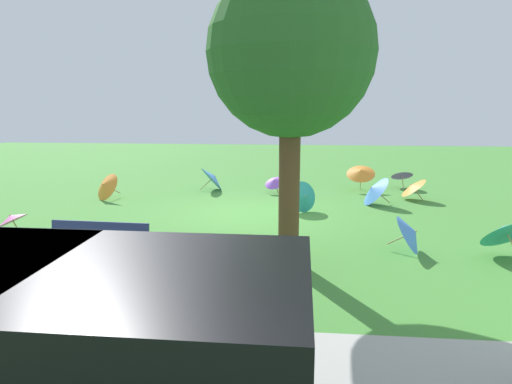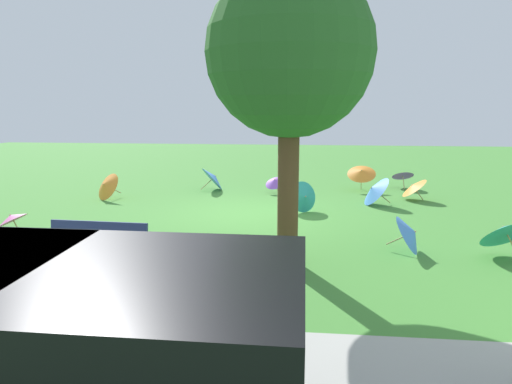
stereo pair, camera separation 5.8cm
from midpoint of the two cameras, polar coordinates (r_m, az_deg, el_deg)
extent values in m
plane|color=#478C38|center=(11.27, -0.83, -2.82)|extent=(40.00, 40.00, 0.00)
cube|color=black|center=(4.15, -28.81, -16.72)|extent=(4.61, 1.93, 1.35)
cylinder|color=black|center=(4.59, -2.80, -19.24)|extent=(0.76, 0.23, 0.76)
cube|color=navy|center=(7.72, -18.31, -6.45)|extent=(1.62, 0.53, 0.05)
cube|color=navy|center=(7.49, -19.10, -5.24)|extent=(1.60, 0.19, 0.45)
cube|color=black|center=(8.09, -22.30, -7.60)|extent=(0.10, 0.41, 0.45)
cube|color=black|center=(7.53, -13.80, -8.45)|extent=(0.10, 0.41, 0.45)
cylinder|color=brown|center=(7.57, 4.31, 0.74)|extent=(0.35, 0.35, 2.69)
sphere|color=#286023|center=(7.50, 4.56, 17.20)|extent=(2.71, 2.71, 2.71)
cylinder|color=tan|center=(14.38, -6.18, 0.98)|extent=(0.36, 0.18, 0.33)
cone|color=#4C8CE5|center=(14.40, -5.25, 1.84)|extent=(1.05, 1.16, 0.82)
sphere|color=tan|center=(14.40, -5.02, 2.05)|extent=(0.06, 0.05, 0.05)
cylinder|color=tan|center=(8.81, 17.55, -5.81)|extent=(0.35, 0.13, 0.24)
cone|color=#4C8CE5|center=(8.75, 19.22, -4.99)|extent=(0.75, 0.90, 0.75)
sphere|color=tan|center=(8.74, 19.71, -4.74)|extent=(0.06, 0.05, 0.05)
cylinder|color=tan|center=(13.93, 2.80, 0.55)|extent=(0.11, 0.19, 0.33)
cone|color=purple|center=(13.79, 2.56, 1.37)|extent=(0.84, 0.84, 0.43)
sphere|color=tan|center=(13.75, 2.49, 1.60)|extent=(0.05, 0.06, 0.05)
cylinder|color=tan|center=(13.72, 20.05, -0.25)|extent=(0.28, 0.04, 0.35)
cone|color=orange|center=(13.65, 19.41, 0.65)|extent=(0.74, 0.83, 0.59)
sphere|color=tan|center=(13.64, 19.26, 0.86)|extent=(0.05, 0.04, 0.05)
cylinder|color=tan|center=(12.75, 15.96, -0.65)|extent=(0.41, 0.08, 0.33)
cone|color=#4C8CE5|center=(12.63, 14.84, 0.30)|extent=(0.84, 1.02, 0.85)
sphere|color=tan|center=(12.60, 14.53, 0.56)|extent=(0.05, 0.04, 0.05)
cylinder|color=tan|center=(13.77, -17.37, 0.25)|extent=(0.26, 0.33, 0.26)
cone|color=orange|center=(13.61, -18.40, 0.78)|extent=(1.03, 0.99, 0.82)
sphere|color=tan|center=(13.57, -18.70, 0.93)|extent=(0.06, 0.06, 0.05)
cylinder|color=tan|center=(15.38, 18.31, 1.13)|extent=(0.05, 0.24, 0.41)
cone|color=purple|center=(15.47, 18.19, 2.13)|extent=(0.77, 0.74, 0.44)
sphere|color=tan|center=(15.49, 18.17, 2.33)|extent=(0.04, 0.05, 0.05)
cylinder|color=tan|center=(10.74, -27.88, -3.98)|extent=(0.17, 0.03, 0.31)
cone|color=pink|center=(10.75, -28.42, -2.88)|extent=(0.64, 0.65, 0.39)
sphere|color=tan|center=(10.75, -28.57, -2.57)|extent=(0.05, 0.04, 0.05)
cone|color=teal|center=(9.08, 29.22, -4.30)|extent=(1.17, 1.08, 0.76)
sphere|color=tan|center=(9.10, 29.03, -3.85)|extent=(0.05, 0.06, 0.05)
cylinder|color=tan|center=(14.78, 13.31, 1.29)|extent=(0.07, 0.32, 0.55)
cone|color=orange|center=(14.55, 13.35, 2.47)|extent=(1.00, 0.97, 0.56)
sphere|color=tan|center=(14.50, 13.35, 2.70)|extent=(0.04, 0.05, 0.05)
cylinder|color=tan|center=(11.72, 5.39, -0.71)|extent=(0.31, 0.41, 0.15)
cone|color=teal|center=(11.46, 6.27, -0.59)|extent=(0.83, 0.73, 0.80)
sphere|color=tan|center=(11.41, 6.46, -0.57)|extent=(0.05, 0.06, 0.04)
camera|label=1|loc=(0.03, -89.85, 0.03)|focal=31.56mm
camera|label=2|loc=(0.03, 90.15, -0.03)|focal=31.56mm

